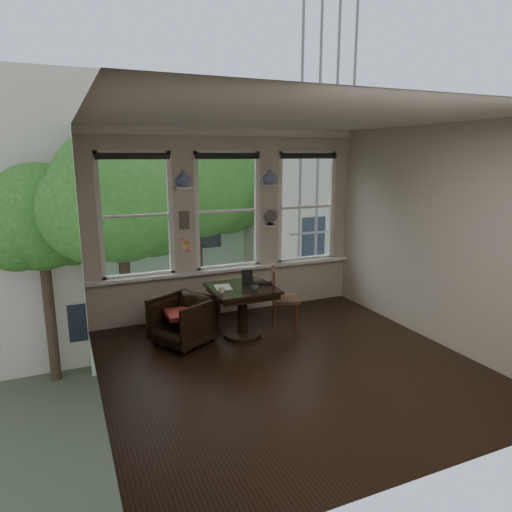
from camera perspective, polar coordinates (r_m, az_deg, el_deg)
name	(u,v)px	position (r m, az deg, el deg)	size (l,w,h in m)	color
ground	(289,365)	(5.91, 4.21, -13.48)	(4.50, 4.50, 0.00)	black
ceiling	(294,117)	(5.33, 4.75, 16.92)	(4.50, 4.50, 0.00)	silver
wall_back	(227,223)	(7.46, -3.64, 4.11)	(4.50, 4.50, 0.00)	beige
wall_front	(433,304)	(3.66, 21.21, -5.66)	(4.50, 4.50, 0.00)	beige
wall_left	(91,267)	(4.82, -19.91, -1.27)	(4.50, 4.50, 0.00)	beige
wall_right	(436,236)	(6.76, 21.60, 2.38)	(4.50, 4.50, 0.00)	beige
window_left	(136,216)	(7.08, -14.82, 4.90)	(1.10, 0.12, 1.90)	white
window_center	(227,211)	(7.43, -3.66, 5.63)	(1.10, 0.12, 1.90)	white
window_right	(305,207)	(8.03, 6.16, 6.11)	(1.10, 0.12, 1.90)	white
shelf_left	(184,188)	(7.09, -9.01, 8.42)	(0.26, 0.16, 0.03)	white
shelf_right	(270,185)	(7.58, 1.78, 8.83)	(0.26, 0.16, 0.03)	white
intercom	(184,220)	(7.17, -8.94, 4.45)	(0.14, 0.06, 0.28)	#59544F
sticky_notes	(185,242)	(7.23, -8.86, 1.70)	(0.16, 0.01, 0.24)	pink
desk_fan	(270,220)	(7.62, 1.81, 4.53)	(0.20, 0.20, 0.24)	#59544F
vase_left	(183,179)	(7.08, -9.05, 9.55)	(0.24, 0.24, 0.25)	silver
vase_right	(270,177)	(7.57, 1.78, 9.88)	(0.24, 0.24, 0.25)	silver
table	(242,312)	(6.63, -1.70, -6.99)	(0.90, 0.90, 0.75)	black
armchair_left	(183,321)	(6.46, -9.10, -8.00)	(0.73, 0.75, 0.68)	black
cushion_red	(183,313)	(6.42, -9.13, -7.09)	(0.45, 0.45, 0.06)	maroon
side_chair_right	(286,298)	(6.96, 3.73, -5.31)	(0.42, 0.42, 0.92)	#472F19
laptop	(263,284)	(6.63, 0.84, -3.46)	(0.30, 0.19, 0.02)	black
mug	(222,290)	(6.23, -4.31, -4.25)	(0.09, 0.09, 0.09)	white
drinking_glass	(255,288)	(6.28, -0.16, -4.01)	(0.13, 0.13, 0.10)	white
tablet	(247,277)	(6.58, -1.09, -2.69)	(0.16, 0.02, 0.22)	black
papers	(223,287)	(6.51, -4.17, -3.90)	(0.22, 0.30, 0.00)	silver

